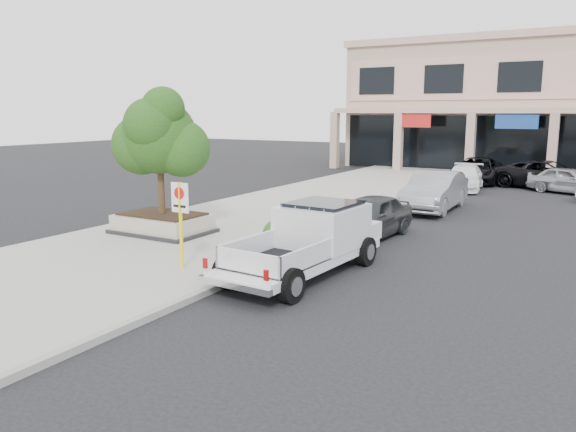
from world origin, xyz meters
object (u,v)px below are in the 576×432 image
object	(u,v)px
curb_car_a	(369,217)
curb_car_c	(464,178)
pickup_truck	(302,242)
curb_car_b	(434,191)
planter	(163,223)
curb_car_d	(477,170)
planter_tree	(165,137)
no_parking_sign	(180,214)
lot_car_a	(569,180)
lot_car_d	(548,175)

from	to	relation	value
curb_car_a	curb_car_c	size ratio (longest dim) A/B	0.93
pickup_truck	curb_car_b	distance (m)	11.59
planter	curb_car_b	world-z (taller)	curb_car_b
curb_car_b	curb_car_d	bearing A→B (deg)	91.96
planter_tree	pickup_truck	size ratio (longest dim) A/B	0.69
no_parking_sign	lot_car_a	xyz separation A→B (m)	(7.61, 21.61, -0.94)
no_parking_sign	lot_car_a	world-z (taller)	no_parking_sign
lot_car_a	planter_tree	bearing A→B (deg)	169.52
curb_car_a	lot_car_a	xyz separation A→B (m)	(5.04, 15.04, -0.03)
curb_car_a	curb_car_d	size ratio (longest dim) A/B	0.78
planter	no_parking_sign	world-z (taller)	no_parking_sign
curb_car_b	lot_car_a	size ratio (longest dim) A/B	1.25
lot_car_d	planter	bearing A→B (deg)	163.43
lot_car_d	curb_car_d	bearing A→B (deg)	90.17
no_parking_sign	lot_car_a	bearing A→B (deg)	70.59
planter	lot_car_a	distance (m)	21.60
no_parking_sign	lot_car_d	world-z (taller)	no_parking_sign
planter_tree	lot_car_a	bearing A→B (deg)	58.91
curb_car_b	planter_tree	bearing A→B (deg)	-123.73
planter_tree	no_parking_sign	size ratio (longest dim) A/B	1.74
curb_car_c	lot_car_d	bearing A→B (deg)	28.83
curb_car_b	curb_car_d	distance (m)	10.79
curb_car_b	curb_car_d	size ratio (longest dim) A/B	0.93
pickup_truck	no_parking_sign	bearing A→B (deg)	-148.63
curb_car_a	curb_car_c	bearing A→B (deg)	94.18
lot_car_d	pickup_truck	bearing A→B (deg)	-179.54
no_parking_sign	curb_car_d	world-z (taller)	no_parking_sign
curb_car_c	planter_tree	bearing A→B (deg)	-116.29
no_parking_sign	curb_car_a	distance (m)	7.10
planter	curb_car_b	xyz separation A→B (m)	(6.52, 9.93, 0.36)
curb_car_c	curb_car_d	world-z (taller)	curb_car_d
curb_car_d	planter	bearing A→B (deg)	-110.13
lot_car_a	lot_car_d	distance (m)	1.93
curb_car_a	planter_tree	bearing A→B (deg)	-147.34
lot_car_d	planter_tree	bearing A→B (deg)	163.56
pickup_truck	lot_car_d	xyz separation A→B (m)	(3.65, 21.67, -0.13)
no_parking_sign	curb_car_a	size ratio (longest dim) A/B	0.54
planter_tree	curb_car_d	size ratio (longest dim) A/B	0.73
pickup_truck	curb_car_d	bearing A→B (deg)	94.40
pickup_truck	curb_car_a	size ratio (longest dim) A/B	1.35
planter	curb_car_d	world-z (taller)	curb_car_d
lot_car_d	curb_car_b	bearing A→B (deg)	170.90
planter	curb_car_d	bearing A→B (deg)	73.73
pickup_truck	curb_car_c	world-z (taller)	pickup_truck
planter	curb_car_a	size ratio (longest dim) A/B	0.75
pickup_truck	curb_car_b	bearing A→B (deg)	92.81
pickup_truck	planter	bearing A→B (deg)	168.96
curb_car_a	lot_car_d	xyz separation A→B (m)	(3.88, 16.59, 0.05)
curb_car_b	lot_car_a	xyz separation A→B (m)	(4.66, 8.55, -0.14)
curb_car_a	curb_car_d	bearing A→B (deg)	94.35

